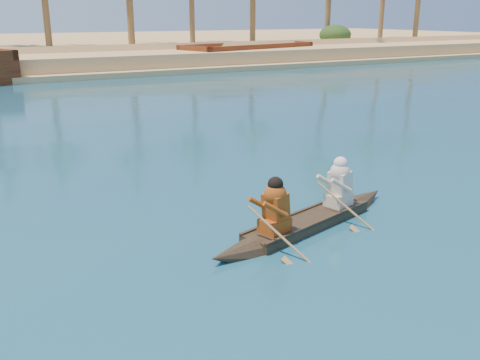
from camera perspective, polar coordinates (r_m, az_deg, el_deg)
canoe at (r=10.26m, az=7.32°, el=-3.56°), size 4.99×1.99×1.38m
barge_right at (r=44.73m, az=0.91°, el=13.13°), size 12.29×6.74×1.95m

